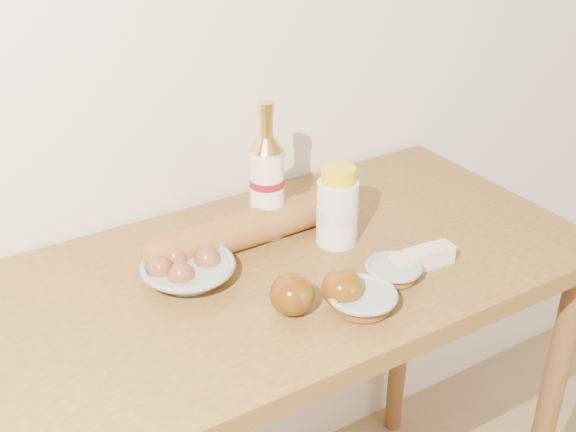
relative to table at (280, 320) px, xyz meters
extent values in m
cube|color=white|center=(0.00, 0.33, 0.52)|extent=(3.50, 0.02, 2.60)
cube|color=olive|center=(0.00, 0.00, 0.10)|extent=(1.20, 0.60, 0.04)
cylinder|color=brown|center=(0.55, -0.25, -0.35)|extent=(0.05, 0.05, 0.86)
cylinder|color=brown|center=(0.55, 0.25, -0.35)|extent=(0.05, 0.05, 0.86)
cylinder|color=white|center=(0.04, 0.12, 0.21)|extent=(0.07, 0.07, 0.18)
cylinder|color=maroon|center=(0.04, 0.12, 0.24)|extent=(0.08, 0.08, 0.02)
cone|color=gold|center=(0.04, 0.12, 0.32)|extent=(0.07, 0.07, 0.03)
cylinder|color=gold|center=(0.04, 0.12, 0.36)|extent=(0.03, 0.03, 0.05)
cylinder|color=gold|center=(0.04, 0.12, 0.39)|extent=(0.03, 0.03, 0.02)
cylinder|color=white|center=(0.14, 0.02, 0.19)|extent=(0.09, 0.09, 0.13)
cylinder|color=beige|center=(0.14, 0.02, 0.19)|extent=(0.09, 0.09, 0.03)
cylinder|color=yellow|center=(0.14, 0.02, 0.27)|extent=(0.08, 0.08, 0.03)
torus|color=gray|center=(-0.16, 0.04, 0.16)|extent=(0.22, 0.22, 0.01)
ellipsoid|color=brown|center=(-0.19, 0.02, 0.15)|extent=(0.06, 0.06, 0.06)
ellipsoid|color=brown|center=(-0.13, 0.04, 0.15)|extent=(0.06, 0.06, 0.06)
ellipsoid|color=brown|center=(-0.18, 0.07, 0.15)|extent=(0.06, 0.06, 0.06)
ellipsoid|color=brown|center=(-0.21, 0.05, 0.15)|extent=(0.06, 0.06, 0.06)
ellipsoid|color=brown|center=(-0.13, 0.08, 0.15)|extent=(0.06, 0.06, 0.06)
cylinder|color=#AF7235|center=(-0.02, 0.10, 0.16)|extent=(0.36, 0.08, 0.07)
sphere|color=#AF7235|center=(-0.19, 0.09, 0.16)|extent=(0.07, 0.07, 0.07)
sphere|color=#AF7235|center=(0.16, 0.10, 0.16)|extent=(0.07, 0.07, 0.07)
ellipsoid|color=maroon|center=(-0.06, -0.13, 0.16)|extent=(0.10, 0.10, 0.07)
cylinder|color=#452D17|center=(-0.06, -0.13, 0.19)|extent=(0.01, 0.01, 0.01)
ellipsoid|color=#8E0A07|center=(0.03, -0.16, 0.16)|extent=(0.09, 0.09, 0.07)
cylinder|color=#4D3319|center=(0.03, -0.16, 0.19)|extent=(0.01, 0.01, 0.01)
torus|color=#95A39D|center=(0.05, -0.19, 0.15)|extent=(0.15, 0.15, 0.01)
cylinder|color=brown|center=(0.05, -0.19, 0.14)|extent=(0.12, 0.12, 0.02)
torus|color=#929F99|center=(0.15, -0.14, 0.15)|extent=(0.13, 0.13, 0.01)
cylinder|color=brown|center=(0.15, -0.14, 0.14)|extent=(0.11, 0.11, 0.02)
cube|color=beige|center=(0.22, -0.14, 0.14)|extent=(0.13, 0.05, 0.04)
cube|color=beige|center=(0.22, -0.14, 0.14)|extent=(0.07, 0.04, 0.04)
camera|label=1|loc=(-0.58, -0.97, 0.85)|focal=45.00mm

